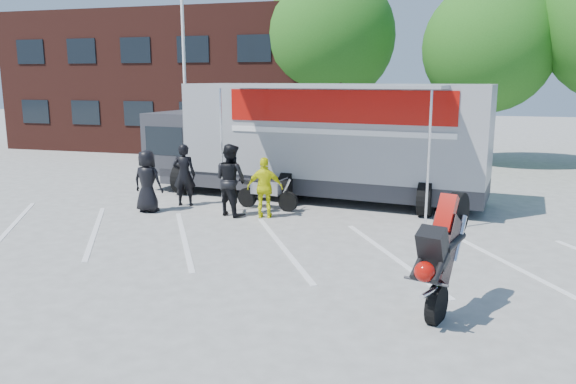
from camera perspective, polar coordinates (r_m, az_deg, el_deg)
The scene contains 13 objects.
ground at distance 11.67m, azimuth -2.95°, elevation -6.86°, with size 100.00×100.00×0.00m, color #AAAAA5.
parking_bay_lines at distance 12.57m, azimuth -1.46°, elevation -5.47°, with size 18.00×5.00×0.01m, color white.
office_building at distance 31.57m, azimuth -9.68°, elevation 10.98°, with size 18.00×8.00×7.00m, color #471D17.
flagpole at distance 22.77m, azimuth -9.99°, elevation 14.77°, with size 1.61×0.12×8.00m.
tree_left at distance 27.13m, azimuth 4.21°, elevation 15.42°, with size 6.12×6.12×8.64m.
tree_mid at distance 25.53m, azimuth 19.71°, elevation 13.66°, with size 5.44×5.44×7.68m.
transporter_truck at distance 17.56m, azimuth 2.96°, elevation -0.62°, with size 11.05×5.32×3.51m, color gray, non-canonical shape.
parked_motorcycle at distance 16.07m, azimuth -2.11°, elevation -1.75°, with size 0.64×1.92×1.00m, color #B1B1B6, non-canonical shape.
stunt_bike_rider at distance 9.70m, azimuth 16.09°, elevation -11.20°, with size 0.85×1.81×2.13m, color black, non-canonical shape.
spectator_leather_a at distance 16.05m, azimuth -14.09°, elevation 1.07°, with size 0.85×0.55×1.74m, color black.
spectator_leather_b at distance 16.62m, azimuth -10.50°, elevation 1.71°, with size 0.66×0.44×1.82m, color black.
spectator_leather_c at distance 15.25m, azimuth -5.84°, elevation 1.24°, with size 0.95×0.74×1.96m, color black.
spectator_hivis at distance 14.93m, azimuth -2.35°, elevation 0.44°, with size 0.95×0.40×1.63m, color #ECF10C.
Camera 1 is at (3.64, -10.47, 3.66)m, focal length 35.00 mm.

